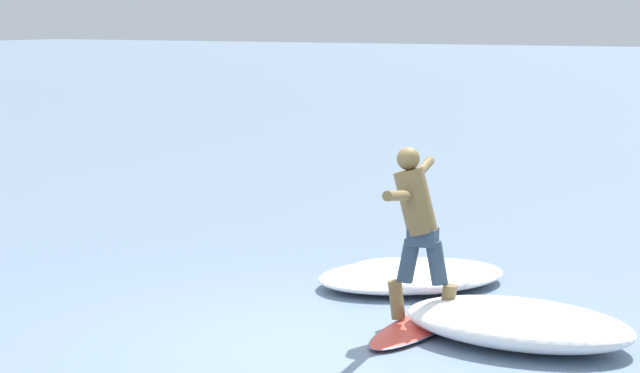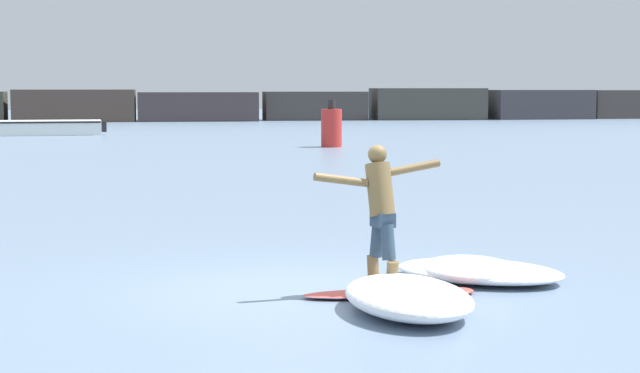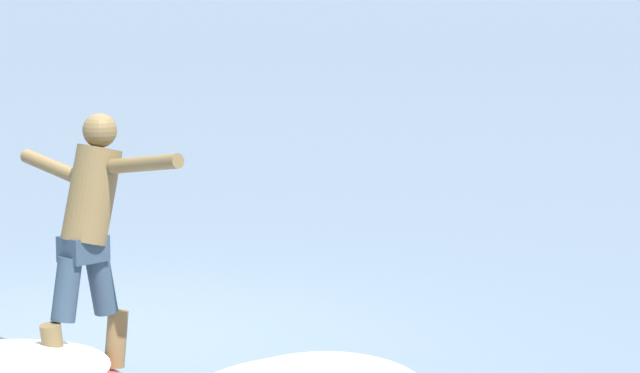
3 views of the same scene
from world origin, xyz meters
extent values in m
plane|color=slate|center=(0.00, 0.00, 0.00)|extent=(200.00, 200.00, 0.00)
ellipsoid|color=#DD4A3E|center=(0.94, -0.61, 0.04)|extent=(1.82, 0.53, 0.07)
ellipsoid|color=#DD4A3E|center=(1.86, -0.63, 0.04)|extent=(0.26, 0.27, 0.06)
ellipsoid|color=#2870B2|center=(0.94, -0.61, 0.04)|extent=(1.83, 0.54, 0.03)
cone|color=black|center=(0.20, -0.59, -0.06)|extent=(0.05, 0.05, 0.14)
cone|color=black|center=(0.32, -0.73, -0.06)|extent=(0.05, 0.05, 0.14)
cone|color=black|center=(0.33, -0.46, -0.06)|extent=(0.05, 0.05, 0.14)
cylinder|color=brown|center=(0.89, -0.37, 0.25)|extent=(0.16, 0.19, 0.37)
cylinder|color=#2D4154|center=(0.91, -0.48, 0.63)|extent=(0.19, 0.24, 0.41)
cylinder|color=brown|center=(0.98, -0.85, 0.25)|extent=(0.16, 0.19, 0.37)
cylinder|color=#2D4154|center=(0.96, -0.74, 0.63)|extent=(0.19, 0.24, 0.41)
cube|color=#2D4154|center=(0.94, -0.61, 0.86)|extent=(0.25, 0.29, 0.16)
cylinder|color=brown|center=(0.92, -0.54, 1.18)|extent=(0.36, 0.47, 0.64)
sphere|color=brown|center=(0.91, -0.47, 1.57)|extent=(0.21, 0.21, 0.21)
cylinder|color=brown|center=(0.47, -0.58, 1.31)|extent=(0.63, 0.21, 0.20)
cylinder|color=brown|center=(1.35, -0.40, 1.41)|extent=(0.63, 0.21, 0.19)
ellipsoid|color=white|center=(0.98, -1.52, 0.17)|extent=(1.28, 2.09, 0.34)
ellipsoid|color=white|center=(2.20, 0.15, 0.14)|extent=(1.26, 1.46, 0.28)
ellipsoid|color=white|center=(2.33, 0.16, 0.11)|extent=(2.45, 2.37, 0.22)
camera|label=1|loc=(-7.76, -4.63, 2.83)|focal=60.00mm
camera|label=2|loc=(-1.92, -11.95, 2.32)|focal=60.00mm
camera|label=3|loc=(9.20, -4.59, 2.63)|focal=85.00mm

